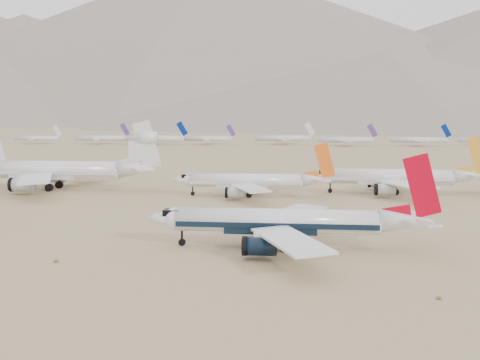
% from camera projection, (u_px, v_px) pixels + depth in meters
% --- Properties ---
extents(ground, '(7000.00, 7000.00, 0.00)m').
position_uv_depth(ground, '(339.00, 248.00, 102.95)').
color(ground, olive).
rests_on(ground, ground).
extents(main_airliner, '(46.74, 45.65, 16.50)m').
position_uv_depth(main_airliner, '(289.00, 222.00, 101.98)').
color(main_airliner, white).
rests_on(main_airliner, ground).
extents(row2_gold_tail, '(47.53, 46.48, 16.92)m').
position_uv_depth(row2_gold_tail, '(397.00, 177.00, 170.63)').
color(row2_gold_tail, white).
rests_on(row2_gold_tail, ground).
extents(row2_orange_tail, '(42.20, 41.28, 15.05)m').
position_uv_depth(row2_orange_tail, '(252.00, 181.00, 165.42)').
color(row2_orange_tail, white).
rests_on(row2_orange_tail, ground).
extents(row2_white_trijet, '(59.22, 57.87, 20.98)m').
position_uv_depth(row2_white_trijet, '(59.00, 170.00, 179.11)').
color(row2_white_trijet, white).
rests_on(row2_white_trijet, ground).
extents(distant_storage_row, '(483.25, 57.13, 14.60)m').
position_uv_depth(distant_storage_row, '(270.00, 139.00, 428.47)').
color(distant_storage_row, silver).
rests_on(distant_storage_row, ground).
extents(mountain_range, '(7354.00, 3024.00, 470.00)m').
position_uv_depth(mountain_range, '(333.00, 53.00, 1702.55)').
color(mountain_range, slate).
rests_on(mountain_range, ground).
extents(desert_scrub, '(206.06, 121.67, 0.63)m').
position_uv_depth(desert_scrub, '(124.00, 280.00, 81.96)').
color(desert_scrub, brown).
rests_on(desert_scrub, ground).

